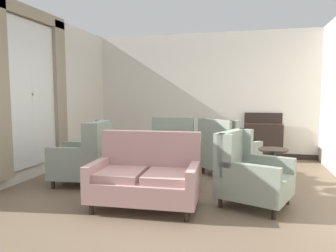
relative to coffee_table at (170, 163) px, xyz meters
name	(u,v)px	position (x,y,z in m)	size (l,w,h in m)	color
ground	(172,195)	(0.12, -0.33, -0.40)	(9.24, 9.24, 0.00)	brown
wall_back	(203,95)	(0.12, 2.97, 1.10)	(5.58, 0.08, 2.99)	silver
wall_left	(51,95)	(-2.59, 0.66, 1.10)	(0.08, 4.62, 2.99)	silver
baseboard_back	(202,153)	(0.12, 2.91, -0.34)	(5.42, 0.03, 0.12)	black
window_with_curtains	(33,85)	(-2.49, -0.01, 1.27)	(0.12, 1.90, 2.82)	silver
coffee_table	(170,163)	(0.00, 0.00, 0.00)	(0.86, 0.86, 0.49)	black
porcelain_vase	(172,149)	(0.04, -0.03, 0.25)	(0.20, 0.20, 0.35)	beige
settee	(146,177)	(-0.11, -0.91, 0.00)	(1.45, 0.90, 0.99)	tan
armchair_foreground_right	(249,174)	(1.22, -0.50, 0.02)	(1.09, 1.04, 1.00)	gray
armchair_beside_settee	(175,147)	(-0.24, 1.41, 0.04)	(0.85, 0.91, 1.07)	gray
armchair_far_left	(226,152)	(0.81, 1.02, 0.04)	(1.19, 1.20, 1.06)	gray
armchair_near_sideboard	(85,158)	(-1.41, -0.17, 0.05)	(0.94, 0.82, 1.07)	gray
side_table	(273,165)	(1.59, 0.27, -0.01)	(0.46, 0.46, 0.66)	black
sideboard	(263,139)	(1.54, 2.67, 0.08)	(0.85, 0.38, 1.08)	black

